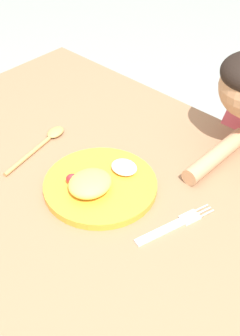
# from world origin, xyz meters

# --- Properties ---
(dining_table) EXTENTS (1.36, 0.89, 0.72)m
(dining_table) POSITION_xyz_m (0.00, 0.00, 0.62)
(dining_table) COLOR #916A4C
(dining_table) RESTS_ON ground_plane
(plate) EXTENTS (0.25, 0.25, 0.05)m
(plate) POSITION_xyz_m (-0.07, 0.03, 0.73)
(plate) COLOR gold
(plate) RESTS_ON dining_table
(fork) EXTENTS (0.07, 0.19, 0.01)m
(fork) POSITION_xyz_m (0.12, 0.05, 0.72)
(fork) COLOR silver
(fork) RESTS_ON dining_table
(spoon) EXTENTS (0.07, 0.22, 0.02)m
(spoon) POSITION_xyz_m (-0.29, 0.06, 0.72)
(spoon) COLOR tan
(spoon) RESTS_ON dining_table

